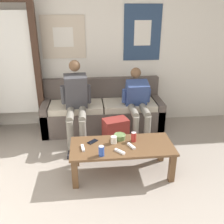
{
  "coord_description": "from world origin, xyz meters",
  "views": [
    {
      "loc": [
        -0.21,
        -1.64,
        1.98
      ],
      "look_at": [
        0.12,
        1.5,
        0.65
      ],
      "focal_mm": 40.0,
      "sensor_mm": 36.0,
      "label": 1
    }
  ],
  "objects_px": {
    "drink_can_red": "(134,137)",
    "cell_phone": "(93,142)",
    "coffee_table": "(122,150)",
    "person_seated_adult": "(76,101)",
    "game_controller_near_left": "(83,148)",
    "couch": "(103,113)",
    "game_controller_far_center": "(131,146)",
    "person_seated_teen": "(138,102)",
    "drink_can_blue": "(101,151)",
    "game_controller_near_right": "(120,151)",
    "ceramic_bowl": "(120,136)",
    "backpack": "(116,135)",
    "pillar_candle": "(114,140)"
  },
  "relations": [
    {
      "from": "drink_can_red",
      "to": "cell_phone",
      "type": "distance_m",
      "value": 0.52
    },
    {
      "from": "coffee_table",
      "to": "person_seated_teen",
      "type": "bearing_deg",
      "value": 68.28
    },
    {
      "from": "couch",
      "to": "person_seated_adult",
      "type": "relative_size",
      "value": 1.62
    },
    {
      "from": "person_seated_teen",
      "to": "cell_phone",
      "type": "bearing_deg",
      "value": -131.33
    },
    {
      "from": "person_seated_teen",
      "to": "game_controller_far_center",
      "type": "height_order",
      "value": "person_seated_teen"
    },
    {
      "from": "couch",
      "to": "game_controller_far_center",
      "type": "height_order",
      "value": "couch"
    },
    {
      "from": "cell_phone",
      "to": "person_seated_adult",
      "type": "bearing_deg",
      "value": 104.92
    },
    {
      "from": "game_controller_near_left",
      "to": "game_controller_near_right",
      "type": "distance_m",
      "value": 0.45
    },
    {
      "from": "drink_can_red",
      "to": "cell_phone",
      "type": "relative_size",
      "value": 0.86
    },
    {
      "from": "coffee_table",
      "to": "backpack",
      "type": "height_order",
      "value": "backpack"
    },
    {
      "from": "couch",
      "to": "game_controller_near_left",
      "type": "bearing_deg",
      "value": -103.78
    },
    {
      "from": "backpack",
      "to": "pillar_candle",
      "type": "height_order",
      "value": "pillar_candle"
    },
    {
      "from": "couch",
      "to": "coffee_table",
      "type": "xyz_separation_m",
      "value": [
        0.15,
        -1.32,
        0.04
      ]
    },
    {
      "from": "couch",
      "to": "person_seated_adult",
      "type": "bearing_deg",
      "value": -138.87
    },
    {
      "from": "person_seated_adult",
      "to": "ceramic_bowl",
      "type": "distance_m",
      "value": 1.0
    },
    {
      "from": "person_seated_adult",
      "to": "backpack",
      "type": "bearing_deg",
      "value": -30.33
    },
    {
      "from": "person_seated_teen",
      "to": "cell_phone",
      "type": "distance_m",
      "value": 1.14
    },
    {
      "from": "person_seated_adult",
      "to": "drink_can_red",
      "type": "relative_size",
      "value": 10.09
    },
    {
      "from": "game_controller_near_left",
      "to": "backpack",
      "type": "bearing_deg",
      "value": 53.4
    },
    {
      "from": "couch",
      "to": "game_controller_near_right",
      "type": "xyz_separation_m",
      "value": [
        0.1,
        -1.48,
        0.12
      ]
    },
    {
      "from": "game_controller_far_center",
      "to": "person_seated_teen",
      "type": "bearing_deg",
      "value": 74.8
    },
    {
      "from": "pillar_candle",
      "to": "game_controller_near_left",
      "type": "distance_m",
      "value": 0.4
    },
    {
      "from": "backpack",
      "to": "game_controller_far_center",
      "type": "relative_size",
      "value": 3.29
    },
    {
      "from": "drink_can_blue",
      "to": "game_controller_near_right",
      "type": "height_order",
      "value": "drink_can_blue"
    },
    {
      "from": "backpack",
      "to": "ceramic_bowl",
      "type": "distance_m",
      "value": 0.5
    },
    {
      "from": "game_controller_near_left",
      "to": "cell_phone",
      "type": "xyz_separation_m",
      "value": [
        0.12,
        0.15,
        -0.01
      ]
    },
    {
      "from": "person_seated_teen",
      "to": "ceramic_bowl",
      "type": "bearing_deg",
      "value": -115.93
    },
    {
      "from": "person_seated_adult",
      "to": "game_controller_near_right",
      "type": "xyz_separation_m",
      "value": [
        0.53,
        -1.11,
        -0.25
      ]
    },
    {
      "from": "drink_can_blue",
      "to": "couch",
      "type": "bearing_deg",
      "value": 85.59
    },
    {
      "from": "game_controller_near_right",
      "to": "cell_phone",
      "type": "relative_size",
      "value": 0.9
    },
    {
      "from": "ceramic_bowl",
      "to": "cell_phone",
      "type": "height_order",
      "value": "ceramic_bowl"
    },
    {
      "from": "ceramic_bowl",
      "to": "drink_can_blue",
      "type": "distance_m",
      "value": 0.45
    },
    {
      "from": "drink_can_red",
      "to": "game_controller_near_left",
      "type": "distance_m",
      "value": 0.66
    },
    {
      "from": "game_controller_near_left",
      "to": "coffee_table",
      "type": "bearing_deg",
      "value": 4.04
    },
    {
      "from": "cell_phone",
      "to": "drink_can_blue",
      "type": "bearing_deg",
      "value": -74.4
    },
    {
      "from": "person_seated_teen",
      "to": "game_controller_far_center",
      "type": "relative_size",
      "value": 7.56
    },
    {
      "from": "game_controller_near_left",
      "to": "ceramic_bowl",
      "type": "bearing_deg",
      "value": 22.2
    },
    {
      "from": "pillar_candle",
      "to": "drink_can_red",
      "type": "height_order",
      "value": "drink_can_red"
    },
    {
      "from": "ceramic_bowl",
      "to": "drink_can_blue",
      "type": "height_order",
      "value": "drink_can_blue"
    },
    {
      "from": "drink_can_red",
      "to": "coffee_table",
      "type": "bearing_deg",
      "value": -151.87
    },
    {
      "from": "backpack",
      "to": "drink_can_red",
      "type": "relative_size",
      "value": 3.85
    },
    {
      "from": "couch",
      "to": "person_seated_adult",
      "type": "height_order",
      "value": "person_seated_adult"
    },
    {
      "from": "person_seated_teen",
      "to": "game_controller_near_right",
      "type": "relative_size",
      "value": 8.43
    },
    {
      "from": "coffee_table",
      "to": "game_controller_near_left",
      "type": "xyz_separation_m",
      "value": [
        -0.48,
        -0.03,
        0.08
      ]
    },
    {
      "from": "person_seated_teen",
      "to": "drink_can_red",
      "type": "relative_size",
      "value": 8.86
    },
    {
      "from": "game_controller_near_right",
      "to": "game_controller_far_center",
      "type": "bearing_deg",
      "value": 34.56
    },
    {
      "from": "pillar_candle",
      "to": "backpack",
      "type": "bearing_deg",
      "value": 80.39
    },
    {
      "from": "coffee_table",
      "to": "person_seated_adult",
      "type": "xyz_separation_m",
      "value": [
        -0.58,
        0.95,
        0.33
      ]
    },
    {
      "from": "backpack",
      "to": "game_controller_near_left",
      "type": "bearing_deg",
      "value": -126.6
    },
    {
      "from": "coffee_table",
      "to": "backpack",
      "type": "bearing_deg",
      "value": 90.36
    }
  ]
}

